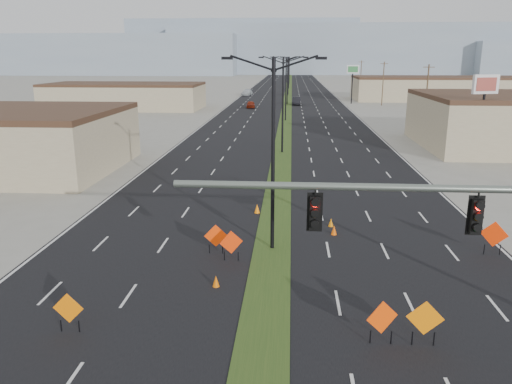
# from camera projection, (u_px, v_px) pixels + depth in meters

# --- Properties ---
(road_surface) EXTENTS (25.00, 400.00, 0.02)m
(road_surface) POSITION_uv_depth(u_px,v_px,m) (287.00, 103.00, 111.67)
(road_surface) COLOR black
(road_surface) RESTS_ON ground
(median_strip) EXTENTS (2.00, 400.00, 0.04)m
(median_strip) POSITION_uv_depth(u_px,v_px,m) (287.00, 103.00, 111.67)
(median_strip) COLOR #244418
(median_strip) RESTS_ON ground
(building_sw_far) EXTENTS (30.00, 14.00, 4.50)m
(building_sw_far) POSITION_uv_depth(u_px,v_px,m) (125.00, 97.00, 98.79)
(building_sw_far) COLOR tan
(building_sw_far) RESTS_ON ground
(building_se_far) EXTENTS (44.00, 16.00, 5.00)m
(building_se_far) POSITION_uv_depth(u_px,v_px,m) (448.00, 89.00, 118.08)
(building_se_far) COLOR tan
(building_se_far) RESTS_ON ground
(mesa_west) EXTENTS (180.00, 50.00, 22.00)m
(mesa_west) POSITION_uv_depth(u_px,v_px,m) (84.00, 55.00, 290.11)
(mesa_west) COLOR #8392A2
(mesa_west) RESTS_ON ground
(mesa_center) EXTENTS (220.00, 50.00, 28.00)m
(mesa_center) POSITION_uv_depth(u_px,v_px,m) (358.00, 50.00, 297.82)
(mesa_center) COLOR #8392A2
(mesa_center) RESTS_ON ground
(mesa_backdrop) EXTENTS (140.00, 50.00, 32.00)m
(mesa_backdrop) POSITION_uv_depth(u_px,v_px,m) (244.00, 47.00, 321.25)
(mesa_backdrop) COLOR #8392A2
(mesa_backdrop) RESTS_ON ground
(streetlight_0) EXTENTS (5.15, 0.24, 10.02)m
(streetlight_0) POSITION_uv_depth(u_px,v_px,m) (273.00, 150.00, 25.54)
(streetlight_0) COLOR black
(streetlight_0) RESTS_ON ground
(streetlight_1) EXTENTS (5.15, 0.24, 10.02)m
(streetlight_1) POSITION_uv_depth(u_px,v_px,m) (283.00, 102.00, 52.49)
(streetlight_1) COLOR black
(streetlight_1) RESTS_ON ground
(streetlight_2) EXTENTS (5.15, 0.24, 10.02)m
(streetlight_2) POSITION_uv_depth(u_px,v_px,m) (286.00, 86.00, 79.44)
(streetlight_2) COLOR black
(streetlight_2) RESTS_ON ground
(streetlight_3) EXTENTS (5.15, 0.24, 10.02)m
(streetlight_3) POSITION_uv_depth(u_px,v_px,m) (287.00, 79.00, 106.39)
(streetlight_3) COLOR black
(streetlight_3) RESTS_ON ground
(streetlight_4) EXTENTS (5.15, 0.24, 10.02)m
(streetlight_4) POSITION_uv_depth(u_px,v_px,m) (288.00, 74.00, 133.35)
(streetlight_4) COLOR black
(streetlight_4) RESTS_ON ground
(streetlight_5) EXTENTS (5.15, 0.24, 10.02)m
(streetlight_5) POSITION_uv_depth(u_px,v_px,m) (289.00, 71.00, 160.30)
(streetlight_5) COLOR black
(streetlight_5) RESTS_ON ground
(streetlight_6) EXTENTS (5.15, 0.24, 10.02)m
(streetlight_6) POSITION_uv_depth(u_px,v_px,m) (289.00, 69.00, 187.25)
(streetlight_6) COLOR black
(streetlight_6) RESTS_ON ground
(utility_pole_1) EXTENTS (1.60, 0.20, 9.00)m
(utility_pole_1) POSITION_uv_depth(u_px,v_px,m) (426.00, 96.00, 70.59)
(utility_pole_1) COLOR #4C3823
(utility_pole_1) RESTS_ON ground
(utility_pole_2) EXTENTS (1.60, 0.20, 9.00)m
(utility_pole_2) POSITION_uv_depth(u_px,v_px,m) (383.00, 83.00, 104.28)
(utility_pole_2) COLOR #4C3823
(utility_pole_2) RESTS_ON ground
(utility_pole_3) EXTENTS (1.60, 0.20, 9.00)m
(utility_pole_3) POSITION_uv_depth(u_px,v_px,m) (361.00, 77.00, 137.97)
(utility_pole_3) COLOR #4C3823
(utility_pole_3) RESTS_ON ground
(car_left) EXTENTS (1.85, 4.15, 1.39)m
(car_left) POSITION_uv_depth(u_px,v_px,m) (251.00, 104.00, 100.42)
(car_left) COLOR maroon
(car_left) RESTS_ON ground
(car_mid) EXTENTS (1.74, 4.93, 1.62)m
(car_mid) POSITION_uv_depth(u_px,v_px,m) (296.00, 101.00, 106.82)
(car_mid) COLOR black
(car_mid) RESTS_ON ground
(car_far) EXTENTS (2.96, 5.74, 1.59)m
(car_far) POSITION_uv_depth(u_px,v_px,m) (247.00, 92.00, 132.68)
(car_far) COLOR silver
(car_far) RESTS_ON ground
(construction_sign_0) EXTENTS (1.19, 0.09, 1.59)m
(construction_sign_0) POSITION_uv_depth(u_px,v_px,m) (68.00, 310.00, 18.54)
(construction_sign_0) COLOR orange
(construction_sign_0) RESTS_ON ground
(construction_sign_1) EXTENTS (1.19, 0.26, 1.60)m
(construction_sign_1) POSITION_uv_depth(u_px,v_px,m) (216.00, 237.00, 26.00)
(construction_sign_1) COLOR #F23A05
(construction_sign_1) RESTS_ON ground
(construction_sign_2) EXTENTS (1.13, 0.50, 1.61)m
(construction_sign_2) POSITION_uv_depth(u_px,v_px,m) (231.00, 243.00, 25.08)
(construction_sign_2) COLOR #EE3205
(construction_sign_2) RESTS_ON ground
(construction_sign_3) EXTENTS (1.19, 0.53, 1.70)m
(construction_sign_3) POSITION_uv_depth(u_px,v_px,m) (382.00, 319.00, 17.75)
(construction_sign_3) COLOR #F74205
(construction_sign_3) RESTS_ON ground
(construction_sign_4) EXTENTS (1.31, 0.19, 1.75)m
(construction_sign_4) POSITION_uv_depth(u_px,v_px,m) (425.00, 320.00, 17.64)
(construction_sign_4) COLOR orange
(construction_sign_4) RESTS_ON ground
(construction_sign_5) EXTENTS (1.27, 0.61, 1.84)m
(construction_sign_5) POSITION_uv_depth(u_px,v_px,m) (494.00, 235.00, 25.81)
(construction_sign_5) COLOR #F53005
(construction_sign_5) RESTS_ON ground
(cone_0) EXTENTS (0.41, 0.41, 0.54)m
(cone_0) POSITION_uv_depth(u_px,v_px,m) (216.00, 281.00, 22.40)
(cone_0) COLOR #E05E04
(cone_0) RESTS_ON ground
(cone_1) EXTENTS (0.42, 0.42, 0.57)m
(cone_1) POSITION_uv_depth(u_px,v_px,m) (334.00, 230.00, 28.94)
(cone_1) COLOR #F35705
(cone_1) RESTS_ON ground
(cone_2) EXTENTS (0.34, 0.34, 0.53)m
(cone_2) POSITION_uv_depth(u_px,v_px,m) (331.00, 222.00, 30.35)
(cone_2) COLOR orange
(cone_2) RESTS_ON ground
(cone_3) EXTENTS (0.47, 0.47, 0.62)m
(cone_3) POSITION_uv_depth(u_px,v_px,m) (257.00, 209.00, 32.94)
(cone_3) COLOR orange
(cone_3) RESTS_ON ground
(pole_sign_east_near) EXTENTS (2.71, 1.16, 8.38)m
(pole_sign_east_near) POSITION_uv_depth(u_px,v_px,m) (485.00, 92.00, 47.96)
(pole_sign_east_near) COLOR black
(pole_sign_east_near) RESTS_ON ground
(pole_sign_east_far) EXTENTS (2.71, 0.49, 8.26)m
(pole_sign_east_far) POSITION_uv_depth(u_px,v_px,m) (353.00, 73.00, 108.30)
(pole_sign_east_far) COLOR black
(pole_sign_east_far) RESTS_ON ground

